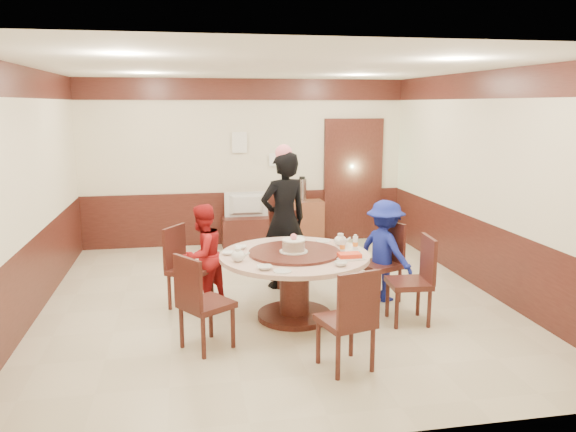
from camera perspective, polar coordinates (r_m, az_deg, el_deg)
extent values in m
plane|color=beige|center=(7.03, -1.48, -8.53)|extent=(6.00, 6.00, 0.00)
plane|color=white|center=(6.62, -1.61, 14.90)|extent=(6.00, 6.00, 0.00)
cube|color=#ECE4C7|center=(9.63, -4.35, 5.41)|extent=(5.50, 0.04, 2.80)
cube|color=#ECE4C7|center=(3.81, 5.54, -3.73)|extent=(5.50, 0.04, 2.80)
cube|color=#ECE4C7|center=(6.82, -25.02, 1.95)|extent=(0.04, 6.00, 2.80)
cube|color=#ECE4C7|center=(7.61, 19.41, 3.23)|extent=(0.04, 6.00, 2.80)
cube|color=#3F1913|center=(6.89, -1.50, -5.01)|extent=(5.50, 6.00, 0.90)
cube|color=#3F1913|center=(6.61, -1.60, 13.39)|extent=(5.50, 6.00, 0.35)
cube|color=#3F1913|center=(10.01, 6.61, 3.57)|extent=(1.05, 0.08, 2.18)
cube|color=#90DFA0|center=(10.03, 6.58, 3.58)|extent=(0.88, 0.02, 2.05)
cylinder|color=#3F1913|center=(6.47, 0.66, -10.02)|extent=(0.84, 0.84, 0.06)
cylinder|color=#3F1913|center=(6.36, 0.66, -7.29)|extent=(0.33, 0.33, 0.65)
cylinder|color=#D4AA9A|center=(6.25, 0.67, -4.08)|extent=(1.67, 1.67, 0.05)
cylinder|color=#3F1913|center=(6.24, 0.67, -3.72)|extent=(1.02, 1.02, 0.03)
cube|color=#3F1913|center=(6.97, 9.23, -4.96)|extent=(0.57, 0.57, 0.06)
cube|color=#3F1913|center=(7.03, 10.58, -2.58)|extent=(0.19, 0.40, 0.50)
cube|color=#3F1913|center=(7.04, 9.17, -6.84)|extent=(0.36, 0.36, 0.42)
cube|color=#3F1913|center=(7.51, 0.03, -3.61)|extent=(0.48, 0.48, 0.06)
cube|color=#3F1913|center=(7.65, -0.42, -1.27)|extent=(0.42, 0.08, 0.50)
cube|color=#3F1913|center=(7.58, 0.03, -5.36)|extent=(0.36, 0.36, 0.42)
cube|color=#3F1913|center=(6.77, -9.90, -5.48)|extent=(0.61, 0.61, 0.06)
cube|color=#3F1913|center=(6.81, -11.46, -3.07)|extent=(0.27, 0.37, 0.50)
cube|color=#3F1913|center=(6.84, -9.83, -7.40)|extent=(0.36, 0.36, 0.42)
cube|color=#3F1913|center=(5.64, -8.27, -8.89)|extent=(0.61, 0.61, 0.06)
cube|color=#3F1913|center=(5.43, -10.14, -6.71)|extent=(0.27, 0.37, 0.50)
cube|color=#3F1913|center=(5.72, -8.20, -11.15)|extent=(0.36, 0.36, 0.42)
cube|color=#3F1913|center=(5.20, 5.86, -10.57)|extent=(0.54, 0.54, 0.06)
cube|color=#3F1913|center=(4.94, 7.20, -8.46)|extent=(0.42, 0.15, 0.50)
cube|color=#3F1913|center=(5.30, 5.80, -12.98)|extent=(0.36, 0.36, 0.42)
cube|color=#3F1913|center=(6.35, 12.16, -6.69)|extent=(0.47, 0.47, 0.06)
cube|color=#3F1913|center=(6.34, 14.07, -4.26)|extent=(0.07, 0.42, 0.50)
cube|color=#3F1913|center=(6.43, 12.07, -8.72)|extent=(0.36, 0.36, 0.42)
imported|color=black|center=(7.31, -0.42, -0.43)|extent=(0.75, 0.61, 1.79)
imported|color=#A61618|center=(6.78, -8.66, -3.96)|extent=(0.75, 0.75, 1.23)
imported|color=navy|center=(6.98, 9.82, -3.48)|extent=(0.78, 0.93, 1.25)
cylinder|color=white|center=(6.21, 0.57, -3.60)|extent=(0.31, 0.31, 0.01)
cylinder|color=gray|center=(6.20, 0.57, -3.04)|extent=(0.25, 0.25, 0.11)
cylinder|color=white|center=(6.18, 0.57, -2.46)|extent=(0.25, 0.25, 0.01)
sphere|color=#F47382|center=(6.17, 0.58, -2.12)|extent=(0.07, 0.07, 0.07)
ellipsoid|color=white|center=(5.96, -5.10, -4.06)|extent=(0.17, 0.15, 0.13)
ellipsoid|color=white|center=(6.61, 5.35, -2.51)|extent=(0.17, 0.15, 0.13)
imported|color=white|center=(6.48, -4.80, -3.19)|extent=(0.14, 0.14, 0.03)
imported|color=white|center=(5.81, 5.39, -4.85)|extent=(0.14, 0.14, 0.04)
imported|color=white|center=(5.67, -2.40, -5.26)|extent=(0.16, 0.16, 0.04)
imported|color=white|center=(6.22, 6.76, -3.79)|extent=(0.14, 0.14, 0.04)
imported|color=white|center=(6.24, -6.05, -3.77)|extent=(0.14, 0.14, 0.03)
imported|color=white|center=(6.84, 1.08, -2.31)|extent=(0.15, 0.15, 0.05)
cylinder|color=white|center=(5.59, -0.56, -5.63)|extent=(0.18, 0.18, 0.01)
cylinder|color=white|center=(6.81, 3.57, -2.54)|extent=(0.18, 0.18, 0.01)
cube|color=white|center=(6.08, 6.25, -4.26)|extent=(0.30, 0.20, 0.02)
cube|color=red|center=(6.07, 6.26, -3.98)|extent=(0.24, 0.15, 0.04)
cylinder|color=white|center=(6.30, 5.55, -3.03)|extent=(0.06, 0.06, 0.16)
cylinder|color=white|center=(6.43, 6.85, -2.76)|extent=(0.06, 0.06, 0.16)
cube|color=#3F1913|center=(9.58, -4.17, -1.60)|extent=(0.85, 0.45, 0.50)
imported|color=gray|center=(9.48, -4.21, 1.12)|extent=(0.74, 0.10, 0.43)
cube|color=brown|center=(9.72, 1.17, -0.63)|extent=(0.80, 0.40, 0.75)
cylinder|color=silver|center=(9.62, 1.44, 2.67)|extent=(0.15, 0.15, 0.38)
cube|color=white|center=(9.55, -4.95, 7.46)|extent=(0.25, 0.00, 0.35)
cube|color=white|center=(9.66, -1.06, 5.75)|extent=(0.30, 0.00, 0.22)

